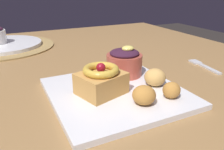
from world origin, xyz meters
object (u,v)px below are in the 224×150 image
(back_plate, at_px, (3,44))
(front_plate, at_px, (116,92))
(berry_ramekin, at_px, (124,62))
(fritter_front, at_px, (144,95))
(fritter_back, at_px, (172,90))
(fork, at_px, (203,65))
(cake_slice, at_px, (101,80))
(fritter_middle, at_px, (155,77))

(back_plate, bearing_deg, front_plate, -69.41)
(front_plate, bearing_deg, berry_ramekin, 50.48)
(fritter_front, height_order, back_plate, fritter_front)
(front_plate, relative_size, fritter_back, 7.58)
(front_plate, xyz_separation_m, fritter_front, (0.02, -0.08, 0.02))
(fork, bearing_deg, berry_ramekin, 94.47)
(back_plate, bearing_deg, fritter_back, -65.27)
(cake_slice, distance_m, back_plate, 0.57)
(fritter_middle, distance_m, back_plate, 0.64)
(fritter_back, bearing_deg, cake_slice, 145.31)
(fritter_middle, xyz_separation_m, fork, (0.22, 0.07, -0.03))
(back_plate, distance_m, fork, 0.72)
(cake_slice, bearing_deg, fritter_middle, -7.59)
(cake_slice, distance_m, fritter_front, 0.10)
(cake_slice, xyz_separation_m, back_plate, (-0.17, 0.55, -0.03))
(fritter_middle, bearing_deg, fork, 17.38)
(front_plate, relative_size, berry_ramekin, 3.10)
(fritter_back, bearing_deg, fritter_middle, 84.18)
(berry_ramekin, xyz_separation_m, fork, (0.26, -0.02, -0.04))
(berry_ramekin, distance_m, fritter_middle, 0.09)
(cake_slice, relative_size, back_plate, 0.38)
(front_plate, bearing_deg, fritter_back, -43.90)
(berry_ramekin, distance_m, back_plate, 0.55)
(fritter_front, bearing_deg, cake_slice, 124.64)
(fritter_middle, height_order, back_plate, fritter_middle)
(cake_slice, bearing_deg, fritter_front, -55.36)
(front_plate, relative_size, fork, 2.18)
(fork, bearing_deg, fritter_middle, 115.85)
(front_plate, distance_m, fritter_back, 0.12)
(cake_slice, bearing_deg, fork, 8.74)
(berry_ramekin, relative_size, fritter_back, 2.44)
(berry_ramekin, height_order, fritter_middle, berry_ramekin)
(front_plate, height_order, fritter_middle, fritter_middle)
(berry_ramekin, xyz_separation_m, back_plate, (-0.27, 0.48, -0.03))
(back_plate, bearing_deg, fork, -43.47)
(berry_ramekin, bearing_deg, fritter_middle, -70.97)
(front_plate, height_order, back_plate, back_plate)
(fritter_middle, height_order, fork, fritter_middle)
(berry_ramekin, relative_size, fritter_front, 1.96)
(fritter_front, bearing_deg, front_plate, 104.49)
(front_plate, xyz_separation_m, fritter_back, (0.08, -0.08, 0.02))
(front_plate, xyz_separation_m, back_plate, (-0.21, 0.55, 0.01))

